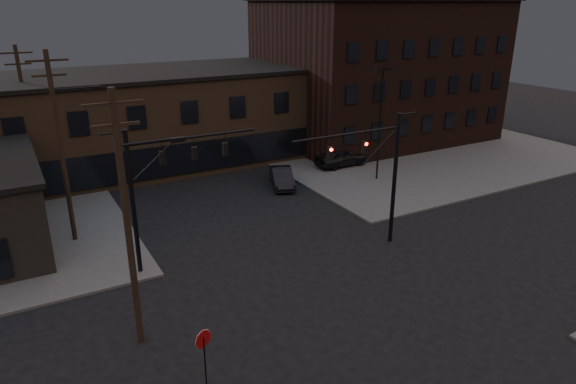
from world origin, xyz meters
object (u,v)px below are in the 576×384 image
object	(u,v)px
parked_car_lot_b	(413,141)
car_crossing	(282,177)
traffic_signal_near	(380,168)
parked_car_lot_a	(341,157)
stop_sign	(204,345)
traffic_signal_far	(156,183)

from	to	relation	value
parked_car_lot_b	car_crossing	bearing A→B (deg)	101.21
traffic_signal_near	parked_car_lot_a	world-z (taller)	traffic_signal_near
traffic_signal_near	stop_sign	xyz separation A→B (m)	(-13.36, -6.49, -3.09)
traffic_signal_far	car_crossing	distance (m)	15.55
stop_sign	parked_car_lot_b	xyz separation A→B (m)	(30.45, 22.11, -1.04)
traffic_signal_far	parked_car_lot_b	size ratio (longest dim) A/B	1.78
traffic_signal_far	parked_car_lot_a	world-z (taller)	traffic_signal_far
stop_sign	traffic_signal_far	bearing A→B (deg)	82.68
traffic_signal_near	parked_car_lot_b	distance (m)	23.53
traffic_signal_near	car_crossing	distance (m)	12.83
stop_sign	parked_car_lot_a	size ratio (longest dim) A/B	0.51
car_crossing	traffic_signal_near	bearing A→B (deg)	-69.83
stop_sign	parked_car_lot_a	world-z (taller)	stop_sign
stop_sign	traffic_signal_near	bearing A→B (deg)	25.90
stop_sign	parked_car_lot_b	bearing A→B (deg)	35.98
parked_car_lot_a	parked_car_lot_b	size ratio (longest dim) A/B	1.08
traffic_signal_near	car_crossing	bearing A→B (deg)	89.32
traffic_signal_far	stop_sign	world-z (taller)	traffic_signal_far
traffic_signal_far	car_crossing	size ratio (longest dim) A/B	1.78
car_crossing	parked_car_lot_a	bearing A→B (deg)	34.70
traffic_signal_far	stop_sign	bearing A→B (deg)	-97.32
stop_sign	parked_car_lot_a	distance (m)	28.86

